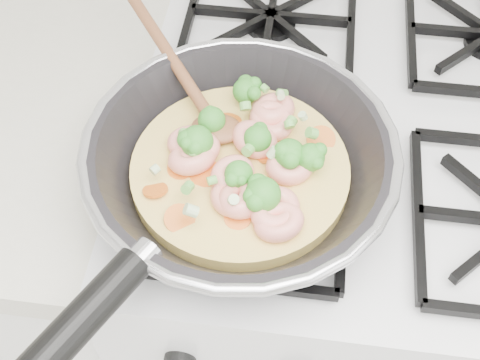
# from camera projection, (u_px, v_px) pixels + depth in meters

# --- Properties ---
(stove) EXTENTS (0.60, 0.60, 0.92)m
(stove) POSITION_uv_depth(u_px,v_px,m) (335.00, 280.00, 1.14)
(stove) COLOR silver
(stove) RESTS_ON ground
(skillet) EXTENTS (0.37, 0.56, 0.10)m
(skillet) POSITION_uv_depth(u_px,v_px,m) (238.00, 165.00, 0.66)
(skillet) COLOR black
(skillet) RESTS_ON stove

